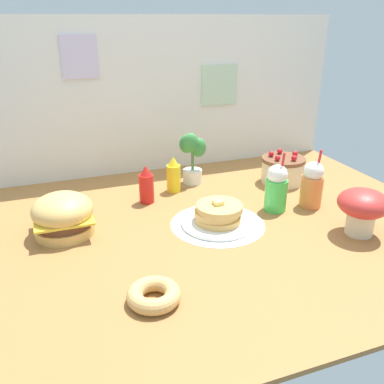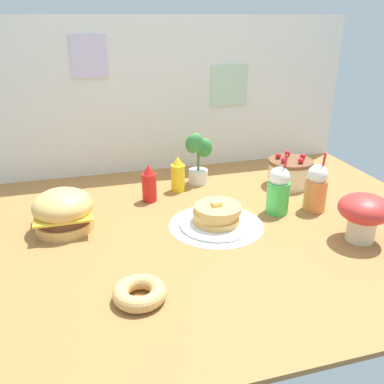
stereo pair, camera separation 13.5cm
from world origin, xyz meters
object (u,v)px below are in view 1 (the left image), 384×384
(burger, at_px, (63,215))
(pancake_stack, at_px, (218,216))
(cream_soda_cup, at_px, (276,188))
(mushroom_stool, at_px, (363,207))
(potted_plant, at_px, (192,156))
(ketchup_bottle, at_px, (146,185))
(layer_cake, at_px, (283,170))
(mustard_bottle, at_px, (174,175))
(orange_float_cup, at_px, (312,185))
(donut_pink_glaze, at_px, (154,295))

(burger, bearing_deg, pancake_stack, -13.06)
(cream_soda_cup, distance_m, mushroom_stool, 0.41)
(pancake_stack, bearing_deg, burger, 166.94)
(cream_soda_cup, bearing_deg, potted_plant, 118.53)
(pancake_stack, xyz_separation_m, ketchup_bottle, (-0.24, 0.36, 0.05))
(cream_soda_cup, bearing_deg, layer_cake, 53.42)
(pancake_stack, bearing_deg, cream_soda_cup, 8.54)
(pancake_stack, distance_m, cream_soda_cup, 0.34)
(burger, distance_m, mushroom_stool, 1.30)
(mustard_bottle, height_order, cream_soda_cup, cream_soda_cup)
(orange_float_cup, relative_size, mushroom_stool, 1.36)
(layer_cake, relative_size, mustard_bottle, 1.25)
(ketchup_bottle, distance_m, donut_pink_glaze, 0.82)
(layer_cake, height_order, donut_pink_glaze, layer_cake)
(burger, height_order, pancake_stack, burger)
(burger, xyz_separation_m, mustard_bottle, (0.60, 0.29, 0.00))
(pancake_stack, relative_size, ketchup_bottle, 1.70)
(layer_cake, xyz_separation_m, mustard_bottle, (-0.63, 0.09, 0.02))
(mushroom_stool, bearing_deg, mustard_bottle, 129.87)
(burger, height_order, mustard_bottle, mustard_bottle)
(mustard_bottle, distance_m, mushroom_stool, 0.97)
(pancake_stack, relative_size, mushroom_stool, 1.55)
(burger, distance_m, potted_plant, 0.83)
(layer_cake, relative_size, orange_float_cup, 0.83)
(mustard_bottle, height_order, orange_float_cup, orange_float_cup)
(ketchup_bottle, xyz_separation_m, cream_soda_cup, (0.57, -0.31, 0.02))
(burger, distance_m, cream_soda_cup, 1.00)
(burger, bearing_deg, cream_soda_cup, -6.04)
(burger, xyz_separation_m, orange_float_cup, (1.19, -0.13, 0.03))
(potted_plant, bearing_deg, layer_cake, -19.08)
(pancake_stack, height_order, potted_plant, potted_plant)
(orange_float_cup, height_order, mushroom_stool, orange_float_cup)
(mustard_bottle, bearing_deg, donut_pink_glaze, -111.84)
(orange_float_cup, bearing_deg, layer_cake, 83.22)
(mustard_bottle, distance_m, cream_soda_cup, 0.56)
(burger, relative_size, pancake_stack, 0.78)
(burger, relative_size, ketchup_bottle, 1.33)
(mustard_bottle, relative_size, mushroom_stool, 0.91)
(pancake_stack, bearing_deg, layer_cake, 32.72)
(cream_soda_cup, xyz_separation_m, potted_plant, (-0.26, 0.48, 0.05))
(burger, xyz_separation_m, mushroom_stool, (1.22, -0.45, 0.04))
(mustard_bottle, bearing_deg, cream_soda_cup, -45.09)
(donut_pink_glaze, relative_size, potted_plant, 0.61)
(donut_pink_glaze, relative_size, mushroom_stool, 0.85)
(layer_cake, relative_size, ketchup_bottle, 1.25)
(pancake_stack, distance_m, orange_float_cup, 0.53)
(cream_soda_cup, bearing_deg, mushroom_stool, -57.11)
(burger, bearing_deg, mustard_bottle, 26.10)
(ketchup_bottle, bearing_deg, burger, -154.38)
(layer_cake, xyz_separation_m, potted_plant, (-0.49, 0.17, 0.08))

